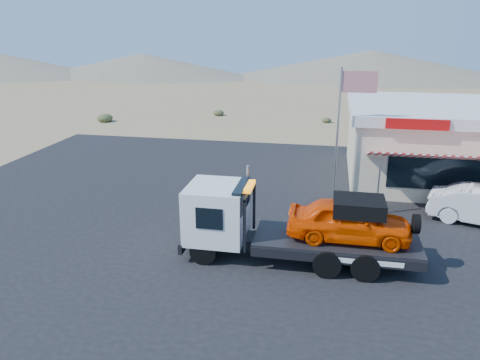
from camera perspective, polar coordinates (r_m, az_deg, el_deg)
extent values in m
plane|color=#978256|center=(18.21, -3.86, -6.62)|extent=(120.00, 120.00, 0.00)
cube|color=black|center=(20.56, 3.69, -3.58)|extent=(32.00, 24.00, 0.02)
cylinder|color=black|center=(15.90, -4.48, -8.65)|extent=(0.91, 0.27, 0.91)
cylinder|color=black|center=(17.48, -2.91, -6.01)|extent=(0.91, 0.27, 0.91)
cylinder|color=black|center=(15.41, 10.55, -9.85)|extent=(0.91, 0.50, 0.91)
cylinder|color=black|center=(17.03, 10.66, -7.00)|extent=(0.91, 0.50, 0.91)
cylinder|color=black|center=(15.47, 14.98, -10.08)|extent=(0.91, 0.50, 0.91)
cylinder|color=black|center=(17.09, 14.64, -7.22)|extent=(0.91, 0.50, 0.91)
cube|color=black|center=(16.16, 8.04, -7.76)|extent=(7.44, 0.91, 0.27)
cube|color=white|center=(16.18, -2.80, -3.87)|extent=(2.00, 2.13, 1.91)
cube|color=black|center=(15.77, 0.21, -1.97)|extent=(0.32, 1.82, 0.82)
cube|color=black|center=(15.98, 1.17, -4.32)|extent=(0.09, 2.00, 1.82)
cube|color=orange|center=(15.60, 1.20, -0.78)|extent=(0.23, 1.09, 0.14)
cube|color=black|center=(16.05, 11.67, -7.18)|extent=(5.45, 2.09, 0.14)
imported|color=#FF4500|center=(15.76, 13.16, -4.79)|extent=(4.00, 1.61, 1.36)
cube|color=black|center=(15.59, 14.30, -3.10)|extent=(1.63, 1.36, 0.50)
cube|color=beige|center=(26.36, 24.27, 3.66)|extent=(10.00, 8.00, 3.40)
cube|color=white|center=(25.99, 24.83, 7.81)|extent=(10.40, 8.40, 0.50)
cube|color=red|center=(21.37, 20.80, 6.36)|extent=(2.60, 0.12, 0.45)
cube|color=black|center=(22.65, 26.32, 0.63)|extent=(7.00, 0.06, 1.60)
cube|color=red|center=(21.59, 27.23, 2.33)|extent=(9.00, 1.73, 0.61)
cylinder|color=#99999E|center=(20.43, 16.47, -1.14)|extent=(0.08, 0.08, 2.20)
cylinder|color=#99999E|center=(21.23, 27.26, -1.75)|extent=(0.08, 0.08, 2.20)
cylinder|color=#99999E|center=(20.96, 11.77, 5.13)|extent=(0.10, 0.10, 6.00)
cube|color=#B20C14|center=(20.59, 14.33, 11.51)|extent=(1.50, 0.02, 0.90)
ellipsoid|color=#3E4424|center=(40.98, -16.14, 7.33)|extent=(1.29, 1.29, 0.69)
ellipsoid|color=#3E4424|center=(42.22, -2.62, 8.22)|extent=(0.96, 0.96, 0.52)
ellipsoid|color=#3E4424|center=(39.74, 10.50, 7.23)|extent=(0.79, 0.79, 0.43)
cone|color=#726B59|center=(76.99, -11.73, 13.57)|extent=(36.00, 36.00, 3.50)
cone|color=#726B59|center=(74.36, 15.81, 13.39)|extent=(44.00, 44.00, 4.20)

